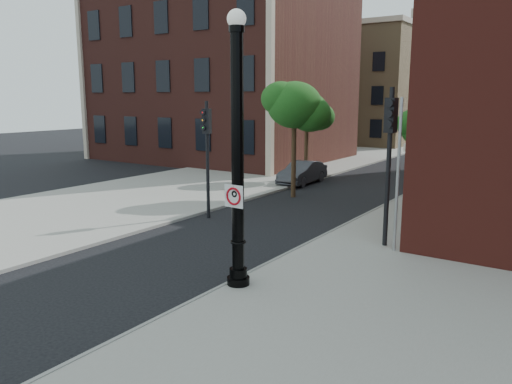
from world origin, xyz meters
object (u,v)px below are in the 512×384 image
Objects in this scene: lamppost at (238,166)px; traffic_signal_right at (390,142)px; no_parking_sign at (234,196)px; parked_car at (302,173)px; traffic_signal_left at (207,140)px.

traffic_signal_right is (1.99, 5.66, 0.31)m from lamppost.
no_parking_sign is 6.26m from traffic_signal_right.
lamppost reaches higher than parked_car.
lamppost is 12.10× the size of no_parking_sign.
no_parking_sign is at bearing -59.37° from traffic_signal_left.
traffic_signal_right reaches higher than traffic_signal_left.
no_parking_sign is 8.27m from traffic_signal_left.
traffic_signal_left is at bearing -173.06° from traffic_signal_right.
traffic_signal_right is (1.98, 5.84, 1.06)m from no_parking_sign.
parked_car is (-6.56, 15.44, -2.64)m from lamppost.
traffic_signal_left is (0.82, -9.73, 2.63)m from parked_car.
parked_car is 10.11m from traffic_signal_left.
traffic_signal_left is (-5.75, 5.90, 0.74)m from no_parking_sign.
traffic_signal_right is at bearing 73.32° from no_parking_sign.
lamppost is 16.98m from parked_car.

